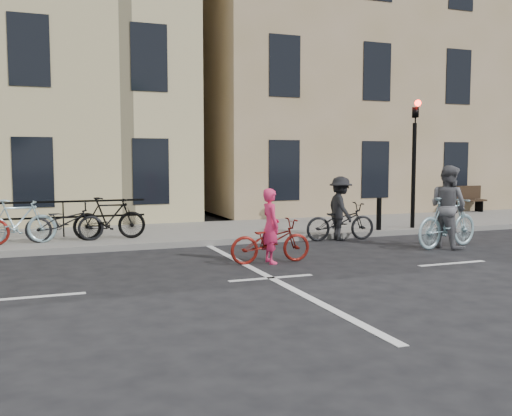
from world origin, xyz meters
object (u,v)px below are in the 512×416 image
object	(u,v)px
traffic_light	(414,148)
cyclist_dark	(340,215)
bench	(465,198)
cyclist_pink	(271,237)
cyclist_grey	(448,215)

from	to	relation	value
traffic_light	cyclist_dark	bearing A→B (deg)	-167.69
bench	cyclist_pink	world-z (taller)	cyclist_pink
traffic_light	cyclist_pink	size ratio (longest dim) A/B	2.25
bench	cyclist_dark	distance (m)	8.49
bench	traffic_light	bearing A→B (deg)	-144.75
traffic_light	bench	xyz separation A→B (m)	(4.80, 3.39, -1.78)
bench	cyclist_grey	size ratio (longest dim) A/B	0.75
cyclist_dark	traffic_light	bearing A→B (deg)	-72.17
cyclist_pink	cyclist_grey	distance (m)	4.75
traffic_light	cyclist_dark	xyz separation A→B (m)	(-2.70, -0.59, -1.79)
traffic_light	cyclist_grey	world-z (taller)	traffic_light
bench	cyclist_grey	distance (m)	8.28
cyclist_grey	cyclist_pink	bearing A→B (deg)	81.78
cyclist_pink	cyclist_dark	bearing A→B (deg)	-50.76
cyclist_grey	cyclist_dark	distance (m)	2.70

